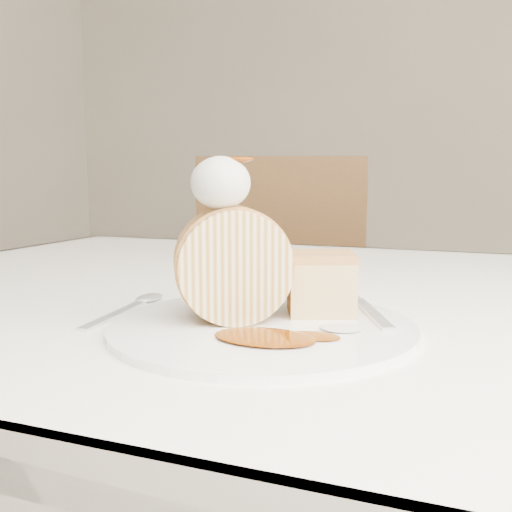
% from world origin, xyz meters
% --- Properties ---
extents(table, '(1.40, 0.90, 0.75)m').
position_xyz_m(table, '(0.00, 0.20, 0.66)').
color(table, white).
rests_on(table, ground).
extents(chair_far, '(0.56, 0.56, 0.94)m').
position_xyz_m(chair_far, '(-0.37, 1.05, 0.54)').
color(chair_far, brown).
rests_on(chair_far, ground).
extents(plate, '(0.37, 0.37, 0.01)m').
position_xyz_m(plate, '(-0.04, -0.00, 0.75)').
color(plate, white).
rests_on(plate, table).
extents(roulade_slice, '(0.12, 0.10, 0.10)m').
position_xyz_m(roulade_slice, '(-0.07, -0.00, 0.81)').
color(roulade_slice, beige).
rests_on(roulade_slice, plate).
extents(cake_chunk, '(0.08, 0.08, 0.05)m').
position_xyz_m(cake_chunk, '(0.00, 0.05, 0.78)').
color(cake_chunk, tan).
rests_on(cake_chunk, plate).
extents(whipped_cream, '(0.05, 0.05, 0.05)m').
position_xyz_m(whipped_cream, '(-0.07, -0.01, 0.89)').
color(whipped_cream, silver).
rests_on(whipped_cream, roulade_slice).
extents(caramel_drizzle, '(0.03, 0.02, 0.01)m').
position_xyz_m(caramel_drizzle, '(-0.06, -0.00, 0.91)').
color(caramel_drizzle, '#6B2C04').
rests_on(caramel_drizzle, whipped_cream).
extents(caramel_pool, '(0.10, 0.09, 0.00)m').
position_xyz_m(caramel_pool, '(-0.02, -0.05, 0.76)').
color(caramel_pool, '#6B2C04').
rests_on(caramel_pool, plate).
extents(fork, '(0.09, 0.16, 0.00)m').
position_xyz_m(fork, '(0.05, 0.06, 0.76)').
color(fork, silver).
rests_on(fork, plate).
extents(spoon, '(0.04, 0.15, 0.00)m').
position_xyz_m(spoon, '(-0.19, -0.01, 0.75)').
color(spoon, silver).
rests_on(spoon, table).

